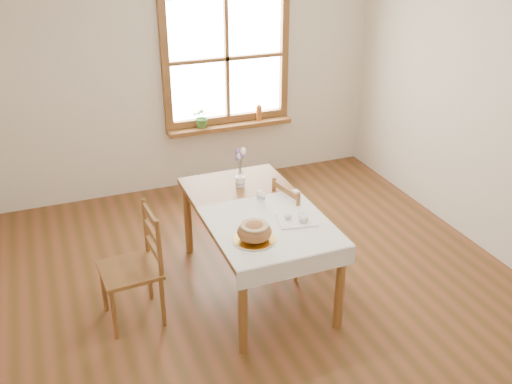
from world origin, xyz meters
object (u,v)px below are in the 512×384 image
chair_right (302,224)px  chair_left (130,268)px  dining_table (256,218)px  bread_plate (254,240)px  flower_vase (240,182)px

chair_right → chair_left: bearing=85.0°
chair_left → chair_right: bearing=92.8°
dining_table → chair_right: 0.55m
bread_plate → flower_vase: size_ratio=3.30×
chair_left → flower_vase: size_ratio=10.39×
chair_left → chair_right: 1.55m
chair_left → bread_plate: size_ratio=3.15×
chair_left → chair_right: (1.54, 0.18, -0.03)m
dining_table → bread_plate: (-0.20, -0.47, 0.10)m
chair_right → bread_plate: size_ratio=2.94×
chair_right → dining_table: bearing=92.4°
chair_left → dining_table: bearing=89.4°
chair_right → bread_plate: 0.96m
bread_plate → flower_vase: (0.22, 0.90, 0.03)m
dining_table → chair_left: chair_left is taller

